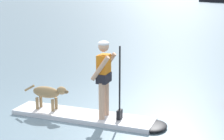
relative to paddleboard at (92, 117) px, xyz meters
The scene contains 4 objects.
ground_plane 0.23m from the paddleboard, 160.32° to the right, with size 400.00×400.00×0.00m, color slate.
paddleboard is the anchor object (origin of this frame).
person_paddler 1.03m from the paddleboard, 19.68° to the left, with size 0.67×0.58×1.63m.
dog 1.15m from the paddleboard, 160.32° to the right, with size 1.08×0.46×0.57m.
Camera 1 is at (5.21, -5.13, 2.83)m, focal length 56.79 mm.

